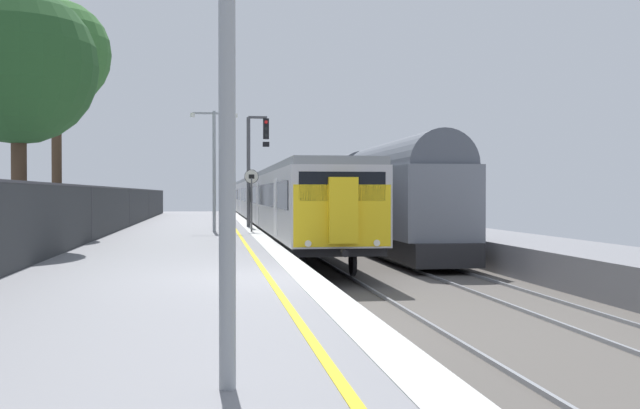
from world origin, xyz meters
name	(u,v)px	position (x,y,z in m)	size (l,w,h in m)	color
ground	(419,306)	(2.64, 0.00, -0.61)	(17.40, 110.00, 1.21)	gray
commuter_train_at_platform	(265,199)	(2.10, 35.49, 1.27)	(2.83, 60.16, 3.81)	#B7B7BC
freight_train_adjacent_track	(342,195)	(6.10, 28.32, 1.57)	(2.60, 39.66, 4.70)	#232326
signal_gantry	(254,158)	(0.61, 21.91, 3.34)	(1.10, 0.24, 5.38)	#47474C
speed_limit_sign	(252,192)	(0.25, 17.34, 1.69)	(0.59, 0.08, 2.64)	#59595B
platform_lamp_mid	(214,160)	(-1.31, 17.73, 3.06)	(2.00, 0.20, 5.14)	#93999E
background_tree_left	(58,58)	(-7.24, 15.39, 6.79)	(4.12, 4.12, 9.04)	#473323
background_tree_centre	(15,70)	(-7.01, 8.20, 5.19)	(4.52, 4.52, 7.57)	#473323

